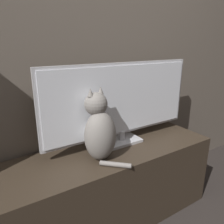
{
  "coord_description": "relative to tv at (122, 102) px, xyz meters",
  "views": [
    {
      "loc": [
        -0.64,
        -0.13,
        1.2
      ],
      "look_at": [
        0.05,
        0.96,
        0.79
      ],
      "focal_mm": 35.0,
      "sensor_mm": 36.0,
      "label": 1
    }
  ],
  "objects": [
    {
      "name": "wall_back",
      "position": [
        -0.17,
        0.2,
        0.47
      ],
      "size": [
        4.8,
        0.05,
        2.6
      ],
      "color": "#60564C",
      "rests_on": "ground_plane"
    },
    {
      "name": "tv_stand",
      "position": [
        -0.17,
        -0.07,
        -0.56
      ],
      "size": [
        1.53,
        0.46,
        0.53
      ],
      "color": "#33281E",
      "rests_on": "ground_plane"
    },
    {
      "name": "tv",
      "position": [
        0.0,
        0.0,
        0.0
      ],
      "size": [
        1.13,
        0.16,
        0.55
      ],
      "color": "#B7B7BC",
      "rests_on": "tv_stand"
    },
    {
      "name": "cat",
      "position": [
        -0.24,
        -0.12,
        -0.11
      ],
      "size": [
        0.23,
        0.31,
        0.43
      ],
      "rotation": [
        0.0,
        0.0,
        0.2
      ],
      "color": "gray",
      "rests_on": "tv_stand"
    }
  ]
}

